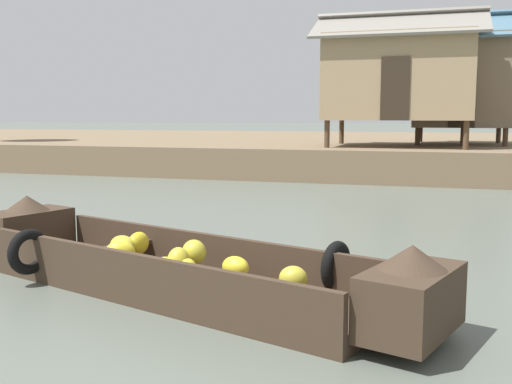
% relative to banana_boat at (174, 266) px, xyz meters
% --- Properties ---
extents(ground_plane, '(300.00, 300.00, 0.00)m').
position_rel_banana_boat_xyz_m(ground_plane, '(-0.19, 4.45, -0.29)').
color(ground_plane, '#596056').
extents(riverbank_strip, '(160.00, 20.00, 0.94)m').
position_rel_banana_boat_xyz_m(riverbank_strip, '(-0.19, 20.76, 0.18)').
color(riverbank_strip, '#756047').
rests_on(riverbank_strip, ground).
extents(banana_boat, '(5.86, 2.82, 0.85)m').
position_rel_banana_boat_xyz_m(banana_boat, '(0.00, 0.00, 0.00)').
color(banana_boat, '#3D2D21').
rests_on(banana_boat, ground).
extents(stilt_house_left, '(5.05, 3.60, 4.11)m').
position_rel_banana_boat_xyz_m(stilt_house_left, '(1.34, 13.53, 2.81)').
color(stilt_house_left, '#4C3826').
rests_on(stilt_house_left, riverbank_strip).
extents(stilt_house_mid_left, '(3.74, 3.34, 4.34)m').
position_rel_banana_boat_xyz_m(stilt_house_mid_left, '(3.23, 15.72, 2.78)').
color(stilt_house_mid_left, '#4C3826').
rests_on(stilt_house_mid_left, riverbank_strip).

